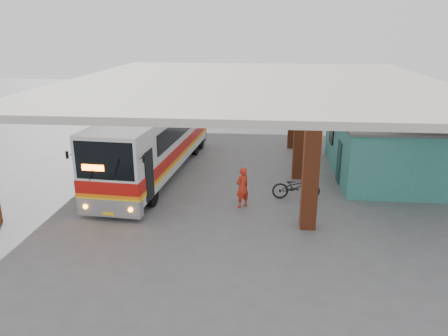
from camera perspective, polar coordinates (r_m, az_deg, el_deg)
The scene contains 8 objects.
ground at distance 20.35m, azimuth 1.64°, elevation -3.71°, with size 90.00×90.00×0.00m, color #515154.
brick_columns at distance 24.46m, azimuth 5.85°, elevation 5.27°, with size 20.10×21.60×4.35m.
canopy_roof at distance 25.56m, azimuth 3.90°, elevation 11.16°, with size 21.00×23.00×0.30m, color beige.
shop_building at distance 24.45m, azimuth 20.18°, elevation 2.76°, with size 5.20×8.20×3.11m.
coach_bus at distance 23.33m, azimuth -8.82°, elevation 3.74°, with size 3.63×13.02×3.75m.
motorcycle at distance 20.15m, azimuth 9.40°, elevation -2.44°, with size 0.76×2.18×1.14m, color black.
pedestrian at distance 18.88m, azimuth 2.42°, elevation -2.55°, with size 0.66×0.43×1.81m, color red.
red_chair at distance 27.16m, azimuth 12.30°, elevation 2.31°, with size 0.53×0.53×0.81m.
Camera 1 is at (1.25, -18.87, 7.52)m, focal length 35.00 mm.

